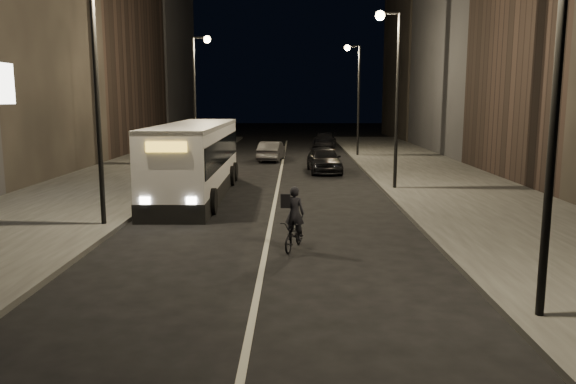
{
  "coord_description": "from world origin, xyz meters",
  "views": [
    {
      "loc": [
        0.83,
        -14.42,
        4.29
      ],
      "look_at": [
        0.63,
        2.5,
        1.5
      ],
      "focal_mm": 35.0,
      "sensor_mm": 36.0,
      "label": 1
    }
  ],
  "objects_px": {
    "streetlight_right_far": "(355,85)",
    "streetlight_left_near": "(104,66)",
    "streetlight_right_near": "(545,39)",
    "cyclist_on_bicycle": "(294,228)",
    "streetlight_left_far": "(198,83)",
    "city_bus": "(196,157)",
    "car_far": "(325,141)",
    "car_mid": "(272,151)",
    "car_near": "(324,159)",
    "streetlight_right_mid": "(392,76)"
  },
  "relations": [
    {
      "from": "cyclist_on_bicycle",
      "to": "car_mid",
      "type": "relative_size",
      "value": 0.45
    },
    {
      "from": "cyclist_on_bicycle",
      "to": "car_far",
      "type": "distance_m",
      "value": 34.01
    },
    {
      "from": "car_mid",
      "to": "city_bus",
      "type": "bearing_deg",
      "value": 85.83
    },
    {
      "from": "streetlight_right_near",
      "to": "streetlight_left_far",
      "type": "height_order",
      "value": "same"
    },
    {
      "from": "car_mid",
      "to": "car_near",
      "type": "bearing_deg",
      "value": 124.4
    },
    {
      "from": "car_mid",
      "to": "car_far",
      "type": "height_order",
      "value": "car_far"
    },
    {
      "from": "car_near",
      "to": "car_far",
      "type": "xyz_separation_m",
      "value": [
        0.89,
        16.42,
        -0.08
      ]
    },
    {
      "from": "city_bus",
      "to": "car_mid",
      "type": "xyz_separation_m",
      "value": [
        2.8,
        14.68,
        -1.07
      ]
    },
    {
      "from": "streetlight_left_near",
      "to": "car_mid",
      "type": "distance_m",
      "value": 22.23
    },
    {
      "from": "streetlight_left_far",
      "to": "city_bus",
      "type": "xyz_separation_m",
      "value": [
        1.73,
        -11.43,
        -3.6
      ]
    },
    {
      "from": "car_mid",
      "to": "streetlight_right_far",
      "type": "bearing_deg",
      "value": -149.22
    },
    {
      "from": "cyclist_on_bicycle",
      "to": "streetlight_right_near",
      "type": "bearing_deg",
      "value": -33.63
    },
    {
      "from": "streetlight_right_near",
      "to": "streetlight_right_far",
      "type": "bearing_deg",
      "value": 90.0
    },
    {
      "from": "streetlight_right_mid",
      "to": "streetlight_right_far",
      "type": "xyz_separation_m",
      "value": [
        0.0,
        16.0,
        0.0
      ]
    },
    {
      "from": "streetlight_right_mid",
      "to": "cyclist_on_bicycle",
      "type": "relative_size",
      "value": 4.31
    },
    {
      "from": "streetlight_left_near",
      "to": "city_bus",
      "type": "relative_size",
      "value": 0.67
    },
    {
      "from": "streetlight_left_near",
      "to": "car_far",
      "type": "relative_size",
      "value": 1.69
    },
    {
      "from": "streetlight_right_mid",
      "to": "streetlight_left_far",
      "type": "xyz_separation_m",
      "value": [
        -10.66,
        10.0,
        0.0
      ]
    },
    {
      "from": "car_mid",
      "to": "cyclist_on_bicycle",
      "type": "bearing_deg",
      "value": 100.53
    },
    {
      "from": "streetlight_right_near",
      "to": "streetlight_right_mid",
      "type": "height_order",
      "value": "same"
    },
    {
      "from": "streetlight_right_mid",
      "to": "car_far",
      "type": "relative_size",
      "value": 1.69
    },
    {
      "from": "cyclist_on_bicycle",
      "to": "car_near",
      "type": "height_order",
      "value": "cyclist_on_bicycle"
    },
    {
      "from": "streetlight_left_far",
      "to": "car_mid",
      "type": "xyz_separation_m",
      "value": [
        4.53,
        3.25,
        -4.67
      ]
    },
    {
      "from": "car_near",
      "to": "city_bus",
      "type": "bearing_deg",
      "value": -130.59
    },
    {
      "from": "streetlight_right_near",
      "to": "cyclist_on_bicycle",
      "type": "height_order",
      "value": "streetlight_right_near"
    },
    {
      "from": "car_far",
      "to": "cyclist_on_bicycle",
      "type": "bearing_deg",
      "value": -88.31
    },
    {
      "from": "streetlight_right_mid",
      "to": "city_bus",
      "type": "distance_m",
      "value": 9.73
    },
    {
      "from": "streetlight_right_far",
      "to": "streetlight_left_near",
      "type": "xyz_separation_m",
      "value": [
        -10.66,
        -24.0,
        0.0
      ]
    },
    {
      "from": "city_bus",
      "to": "car_mid",
      "type": "relative_size",
      "value": 2.89
    },
    {
      "from": "car_near",
      "to": "streetlight_right_near",
      "type": "bearing_deg",
      "value": -86.83
    },
    {
      "from": "streetlight_right_near",
      "to": "city_bus",
      "type": "bearing_deg",
      "value": 121.5
    },
    {
      "from": "city_bus",
      "to": "car_mid",
      "type": "distance_m",
      "value": 14.98
    },
    {
      "from": "streetlight_left_near",
      "to": "car_near",
      "type": "height_order",
      "value": "streetlight_left_near"
    },
    {
      "from": "streetlight_right_near",
      "to": "car_far",
      "type": "relative_size",
      "value": 1.69
    },
    {
      "from": "streetlight_right_mid",
      "to": "car_mid",
      "type": "relative_size",
      "value": 1.94
    },
    {
      "from": "streetlight_right_far",
      "to": "car_near",
      "type": "distance_m",
      "value": 10.62
    },
    {
      "from": "streetlight_right_far",
      "to": "cyclist_on_bicycle",
      "type": "bearing_deg",
      "value": -99.58
    },
    {
      "from": "car_far",
      "to": "streetlight_right_near",
      "type": "bearing_deg",
      "value": -81.13
    },
    {
      "from": "streetlight_right_near",
      "to": "cyclist_on_bicycle",
      "type": "distance_m",
      "value": 8.43
    },
    {
      "from": "streetlight_left_far",
      "to": "streetlight_right_near",
      "type": "bearing_deg",
      "value": -67.7
    },
    {
      "from": "streetlight_left_far",
      "to": "car_far",
      "type": "relative_size",
      "value": 1.69
    },
    {
      "from": "streetlight_right_far",
      "to": "car_far",
      "type": "distance_m",
      "value": 8.81
    },
    {
      "from": "streetlight_right_near",
      "to": "streetlight_left_near",
      "type": "relative_size",
      "value": 1.0
    },
    {
      "from": "city_bus",
      "to": "car_near",
      "type": "height_order",
      "value": "city_bus"
    },
    {
      "from": "car_near",
      "to": "car_far",
      "type": "bearing_deg",
      "value": 83.2
    },
    {
      "from": "car_mid",
      "to": "car_far",
      "type": "bearing_deg",
      "value": -106.56
    },
    {
      "from": "streetlight_right_near",
      "to": "city_bus",
      "type": "relative_size",
      "value": 0.67
    },
    {
      "from": "streetlight_right_far",
      "to": "streetlight_left_far",
      "type": "distance_m",
      "value": 12.24
    },
    {
      "from": "streetlight_right_near",
      "to": "city_bus",
      "type": "distance_m",
      "value": 17.47
    },
    {
      "from": "streetlight_right_far",
      "to": "streetlight_left_near",
      "type": "bearing_deg",
      "value": -113.96
    }
  ]
}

